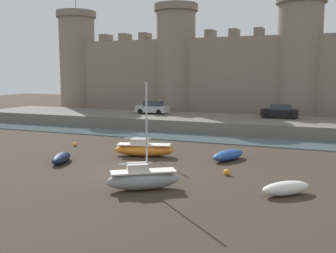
# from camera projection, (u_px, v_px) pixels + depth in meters

# --- Properties ---
(ground_plane) EXTENTS (160.00, 160.00, 0.00)m
(ground_plane) POSITION_uv_depth(u_px,v_px,m) (125.00, 172.00, 26.03)
(ground_plane) COLOR #382D23
(water_channel) EXTENTS (80.00, 4.50, 0.10)m
(water_channel) POSITION_uv_depth(u_px,v_px,m) (195.00, 138.00, 39.70)
(water_channel) COLOR slate
(water_channel) RESTS_ON ground
(quay_road) EXTENTS (63.30, 10.00, 1.42)m
(quay_road) POSITION_uv_depth(u_px,v_px,m) (214.00, 123.00, 46.27)
(quay_road) COLOR #666059
(quay_road) RESTS_ON ground
(castle) EXTENTS (57.60, 6.30, 19.36)m
(castle) POSITION_uv_depth(u_px,v_px,m) (234.00, 69.00, 54.27)
(castle) COLOR gray
(castle) RESTS_ON ground
(rowboat_near_channel_right) EXTENTS (2.40, 3.54, 0.79)m
(rowboat_near_channel_right) POSITION_uv_depth(u_px,v_px,m) (228.00, 155.00, 29.61)
(rowboat_near_channel_right) COLOR #234793
(rowboat_near_channel_right) RESTS_ON ground
(sailboat_foreground_left) EXTENTS (4.97, 2.63, 5.33)m
(sailboat_foreground_left) POSITION_uv_depth(u_px,v_px,m) (144.00, 149.00, 31.10)
(sailboat_foreground_left) COLOR orange
(sailboat_foreground_left) RESTS_ON ground
(rowboat_midflat_left) EXTENTS (2.78, 2.67, 0.77)m
(rowboat_midflat_left) POSITION_uv_depth(u_px,v_px,m) (286.00, 188.00, 21.09)
(rowboat_midflat_left) COLOR silver
(rowboat_midflat_left) RESTS_ON ground
(sailboat_midflat_centre) EXTENTS (4.10, 3.35, 6.06)m
(sailboat_midflat_centre) POSITION_uv_depth(u_px,v_px,m) (143.00, 179.00, 22.08)
(sailboat_midflat_centre) COLOR gray
(sailboat_midflat_centre) RESTS_ON ground
(rowboat_foreground_right) EXTENTS (1.98, 3.25, 0.73)m
(rowboat_foreground_right) POSITION_uv_depth(u_px,v_px,m) (61.00, 158.00, 28.81)
(rowboat_foreground_right) COLOR #141E3D
(rowboat_foreground_right) RESTS_ON ground
(mooring_buoy_near_shore) EXTENTS (0.41, 0.41, 0.41)m
(mooring_buoy_near_shore) POSITION_uv_depth(u_px,v_px,m) (227.00, 172.00, 25.28)
(mooring_buoy_near_shore) COLOR orange
(mooring_buoy_near_shore) RESTS_ON ground
(mooring_buoy_near_channel) EXTENTS (0.37, 0.37, 0.37)m
(mooring_buoy_near_channel) POSITION_uv_depth(u_px,v_px,m) (75.00, 144.00, 35.43)
(mooring_buoy_near_channel) COLOR orange
(mooring_buoy_near_channel) RESTS_ON ground
(car_quay_centre_west) EXTENTS (4.11, 1.90, 1.62)m
(car_quay_centre_west) POSITION_uv_depth(u_px,v_px,m) (280.00, 111.00, 45.15)
(car_quay_centre_west) COLOR black
(car_quay_centre_west) RESTS_ON quay_road
(car_quay_east) EXTENTS (4.11, 1.90, 1.62)m
(car_quay_east) POSITION_uv_depth(u_px,v_px,m) (152.00, 108.00, 50.18)
(car_quay_east) COLOR #B2B5B7
(car_quay_east) RESTS_ON quay_road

